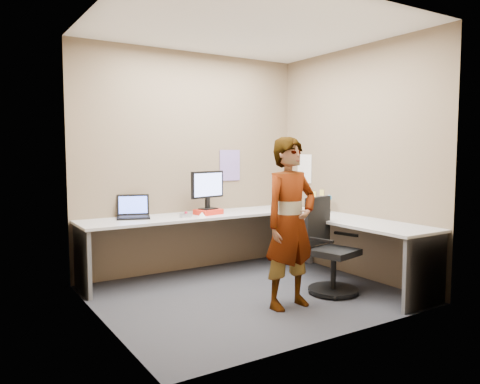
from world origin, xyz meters
TOP-DOWN VIEW (x-y plane):
  - ground at (0.00, 0.00)m, footprint 3.00×3.00m
  - wall_back at (0.00, 1.30)m, footprint 3.00×0.00m
  - wall_right at (1.50, 0.00)m, footprint 0.00×2.70m
  - wall_left at (-1.50, 0.00)m, footprint 0.00×2.70m
  - ceiling at (0.00, 0.00)m, footprint 3.00×3.00m
  - desk at (0.44, 0.39)m, footprint 2.98×2.58m
  - paper_ream at (0.04, 0.94)m, footprint 0.34×0.28m
  - monitor at (0.04, 0.96)m, footprint 0.48×0.18m
  - laptop at (-0.82, 1.14)m, footprint 0.44×0.40m
  - trackball_mouse at (-0.30, 0.86)m, footprint 0.12×0.08m
  - origami at (-0.15, 0.75)m, footprint 0.10×0.10m
  - stapler at (1.44, 0.44)m, footprint 0.15×0.06m
  - flower at (1.40, 0.32)m, footprint 0.07×0.07m
  - calendar_purple at (0.55, 1.29)m, footprint 0.30×0.01m
  - calendar_white at (1.49, 0.90)m, footprint 0.01×0.28m
  - sticky_note_a at (1.49, 0.55)m, footprint 0.01×0.07m
  - sticky_note_b at (1.49, 0.60)m, footprint 0.01×0.07m
  - sticky_note_c at (1.49, 0.48)m, footprint 0.01×0.07m
  - sticky_note_d at (1.49, 0.70)m, footprint 0.01×0.07m
  - office_chair at (0.76, -0.38)m, footprint 0.56×0.53m
  - person at (0.13, -0.51)m, footprint 0.61×0.43m

SIDE VIEW (x-z plane):
  - ground at x=0.00m, z-range 0.00..0.00m
  - office_chair at x=0.76m, z-range -0.09..0.90m
  - desk at x=0.44m, z-range 0.22..0.95m
  - trackball_mouse at x=-0.30m, z-range 0.72..0.79m
  - stapler at x=1.44m, z-range 0.73..0.78m
  - origami at x=-0.15m, z-range 0.73..0.79m
  - paper_ream at x=0.04m, z-range 0.73..0.79m
  - laptop at x=-0.82m, z-range 0.67..0.93m
  - sticky_note_c at x=1.49m, z-range 0.76..0.84m
  - person at x=0.13m, z-range 0.00..1.62m
  - sticky_note_b at x=1.49m, z-range 0.78..0.86m
  - flower at x=1.40m, z-range 0.77..0.98m
  - sticky_note_d at x=1.49m, z-range 0.88..0.96m
  - sticky_note_a at x=1.49m, z-range 0.91..0.99m
  - monitor at x=0.04m, z-range 0.83..1.29m
  - calendar_white at x=1.49m, z-range 1.06..1.44m
  - calendar_purple at x=0.55m, z-range 1.10..1.50m
  - wall_back at x=0.00m, z-range -0.15..2.85m
  - wall_right at x=1.50m, z-range 0.00..2.70m
  - wall_left at x=-1.50m, z-range 0.00..2.70m
  - ceiling at x=0.00m, z-range 2.70..2.70m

